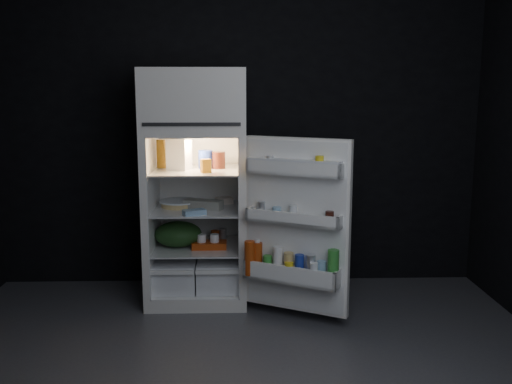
{
  "coord_description": "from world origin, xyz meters",
  "views": [
    {
      "loc": [
        -0.01,
        -3.04,
        1.63
      ],
      "look_at": [
        0.12,
        1.0,
        0.9
      ],
      "focal_mm": 40.0,
      "sensor_mm": 36.0,
      "label": 1
    }
  ],
  "objects_px": {
    "fridge_door": "(295,230)",
    "yogurt_tray": "(209,245)",
    "refrigerator": "(196,178)",
    "egg_carton": "(203,205)",
    "milk_jug": "(179,154)"
  },
  "relations": [
    {
      "from": "fridge_door",
      "to": "milk_jug",
      "type": "bearing_deg",
      "value": 148.64
    },
    {
      "from": "fridge_door",
      "to": "yogurt_tray",
      "type": "xyz_separation_m",
      "value": [
        -0.61,
        0.44,
        -0.23
      ]
    },
    {
      "from": "refrigerator",
      "to": "fridge_door",
      "type": "height_order",
      "value": "refrigerator"
    },
    {
      "from": "egg_carton",
      "to": "yogurt_tray",
      "type": "distance_m",
      "value": 0.32
    },
    {
      "from": "egg_carton",
      "to": "refrigerator",
      "type": "bearing_deg",
      "value": 143.4
    },
    {
      "from": "fridge_door",
      "to": "yogurt_tray",
      "type": "bearing_deg",
      "value": 144.47
    },
    {
      "from": "refrigerator",
      "to": "egg_carton",
      "type": "xyz_separation_m",
      "value": [
        0.05,
        -0.08,
        -0.19
      ]
    },
    {
      "from": "refrigerator",
      "to": "egg_carton",
      "type": "bearing_deg",
      "value": -55.59
    },
    {
      "from": "egg_carton",
      "to": "milk_jug",
      "type": "bearing_deg",
      "value": -171.63
    },
    {
      "from": "milk_jug",
      "to": "yogurt_tray",
      "type": "bearing_deg",
      "value": -1.31
    },
    {
      "from": "egg_carton",
      "to": "yogurt_tray",
      "type": "bearing_deg",
      "value": -21.66
    },
    {
      "from": "egg_carton",
      "to": "yogurt_tray",
      "type": "height_order",
      "value": "egg_carton"
    },
    {
      "from": "milk_jug",
      "to": "egg_carton",
      "type": "height_order",
      "value": "milk_jug"
    },
    {
      "from": "fridge_door",
      "to": "milk_jug",
      "type": "relative_size",
      "value": 5.08
    },
    {
      "from": "milk_jug",
      "to": "yogurt_tray",
      "type": "relative_size",
      "value": 0.91
    }
  ]
}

